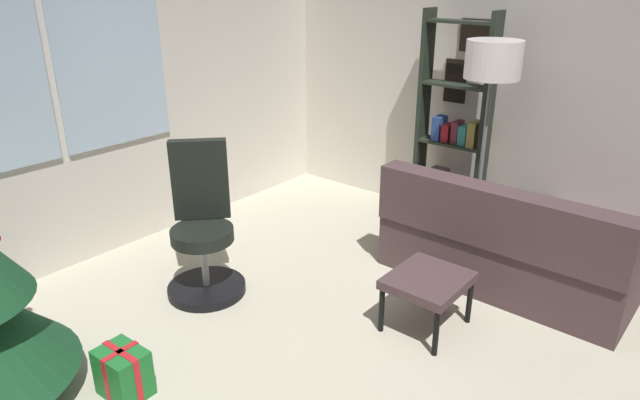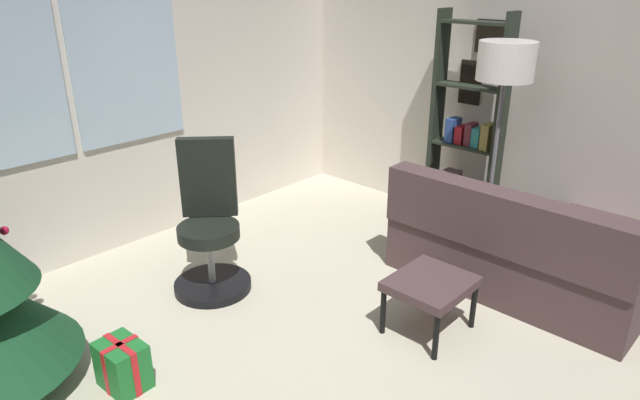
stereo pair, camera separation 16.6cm
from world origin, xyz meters
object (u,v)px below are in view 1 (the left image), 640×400
(office_chair, at_px, (203,236))
(bookshelf, at_px, (452,136))
(floor_lamp, at_px, (492,72))
(couch, at_px, (530,244))
(gift_box_green, at_px, (123,373))
(footstool, at_px, (428,283))

(office_chair, distance_m, bookshelf, 2.34)
(bookshelf, xyz_separation_m, floor_lamp, (-0.36, -0.44, 0.64))
(couch, relative_size, floor_lamp, 1.03)
(floor_lamp, bearing_deg, office_chair, 145.61)
(couch, distance_m, gift_box_green, 2.92)
(couch, xyz_separation_m, bookshelf, (0.53, 0.96, 0.54))
(footstool, distance_m, floor_lamp, 1.69)
(couch, xyz_separation_m, footstool, (-1.04, 0.28, 0.03))
(floor_lamp, bearing_deg, footstool, -168.70)
(couch, height_order, bookshelf, bookshelf)
(footstool, xyz_separation_m, gift_box_green, (-1.61, 0.95, -0.19))
(couch, relative_size, gift_box_green, 6.21)
(couch, bearing_deg, footstool, 165.09)
(office_chair, height_order, floor_lamp, floor_lamp)
(footstool, bearing_deg, couch, -14.91)
(gift_box_green, bearing_deg, footstool, -30.64)
(couch, xyz_separation_m, floor_lamp, (0.18, 0.52, 1.19))
(gift_box_green, distance_m, bookshelf, 3.27)
(gift_box_green, relative_size, floor_lamp, 0.17)
(couch, height_order, footstool, couch)
(gift_box_green, relative_size, bookshelf, 0.15)
(bookshelf, relative_size, floor_lamp, 1.11)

